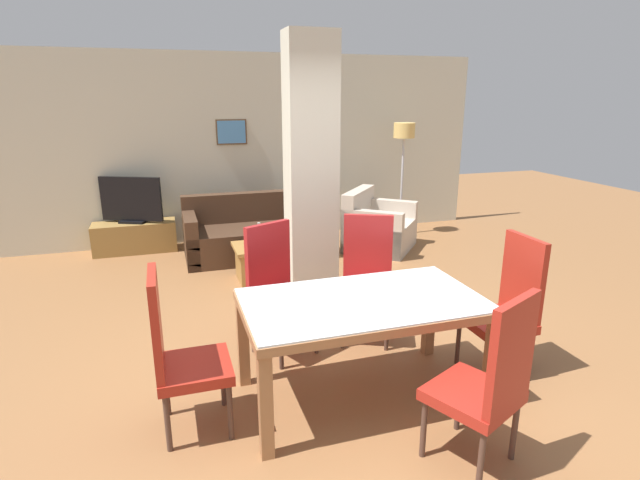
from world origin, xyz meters
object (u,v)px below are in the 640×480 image
at_px(sofa, 253,235).
at_px(tv_stand, 135,237).
at_px(dining_table, 362,319).
at_px(bottle, 259,236).
at_px(dining_chair_head_left, 178,351).
at_px(tv_screen, 131,201).
at_px(dining_chair_far_right, 367,275).
at_px(dining_chair_far_left, 277,287).
at_px(floor_lamp, 404,142).
at_px(coffee_table, 261,262).
at_px(dining_chair_near_right, 489,380).
at_px(armchair, 377,229).
at_px(dining_chair_head_right, 508,303).

bearing_deg(sofa, tv_stand, -23.24).
xyz_separation_m(dining_table, bottle, (-0.22, 2.67, -0.09)).
distance_m(dining_chair_head_left, tv_screen, 4.23).
relative_size(dining_chair_head_left, dining_chair_far_right, 1.00).
bearing_deg(sofa, dining_chair_far_right, 102.03).
bearing_deg(dining_table, bottle, 94.74).
height_order(dining_table, dining_chair_far_left, dining_chair_far_left).
xyz_separation_m(dining_chair_head_left, sofa, (1.10, 3.54, -0.29)).
bearing_deg(floor_lamp, dining_chair_head_left, -131.78).
bearing_deg(tv_stand, tv_screen, 0.00).
xyz_separation_m(dining_chair_far_left, coffee_table, (0.18, 1.72, -0.36)).
height_order(coffee_table, tv_screen, tv_screen).
xyz_separation_m(dining_chair_near_right, armchair, (1.18, 4.21, -0.29)).
relative_size(bottle, floor_lamp, 0.15).
relative_size(sofa, coffee_table, 2.96).
bearing_deg(armchair, dining_chair_near_right, 24.97).
distance_m(dining_chair_head_left, coffee_table, 2.81).
bearing_deg(dining_chair_near_right, dining_chair_far_right, 64.80).
bearing_deg(floor_lamp, tv_stand, 175.59).
bearing_deg(armchair, coffee_table, -27.36).
relative_size(dining_chair_head_left, coffee_table, 1.80).
bearing_deg(floor_lamp, coffee_table, -152.11).
relative_size(armchair, coffee_table, 2.07).
bearing_deg(bottle, armchair, 20.11).
distance_m(dining_chair_head_right, sofa, 3.80).
bearing_deg(dining_chair_head_left, tv_stand, -173.94).
distance_m(dining_table, tv_stand, 4.55).
relative_size(dining_chair_head_right, bottle, 4.26).
bearing_deg(dining_chair_head_left, sofa, 162.76).
relative_size(dining_chair_head_right, armchair, 0.87).
relative_size(armchair, tv_stand, 1.15).
xyz_separation_m(dining_chair_head_right, coffee_table, (-1.44, 2.59, -0.36)).
relative_size(dining_table, dining_chair_head_right, 1.51).
bearing_deg(coffee_table, dining_chair_head_left, -111.40).
xyz_separation_m(dining_table, armchair, (1.59, 3.33, -0.32)).
bearing_deg(dining_chair_far_left, dining_chair_near_right, 89.98).
height_order(dining_chair_far_left, floor_lamp, floor_lamp).
distance_m(dining_chair_far_right, armchair, 2.71).
bearing_deg(dining_chair_head_left, floor_lamp, 138.22).
bearing_deg(bottle, sofa, 85.33).
height_order(dining_chair_head_left, tv_screen, dining_chair_head_left).
distance_m(dining_chair_near_right, dining_chair_far_right, 1.78).
distance_m(dining_table, floor_lamp, 4.57).
relative_size(dining_chair_near_right, dining_chair_far_right, 1.00).
bearing_deg(tv_stand, bottle, -46.18).
xyz_separation_m(dining_chair_far_left, sofa, (0.26, 2.66, -0.29)).
bearing_deg(floor_lamp, dining_chair_head_right, -104.76).
bearing_deg(tv_stand, dining_chair_near_right, -67.47).
bearing_deg(tv_screen, tv_stand, 24.69).
bearing_deg(dining_chair_near_right, bottle, 74.91).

